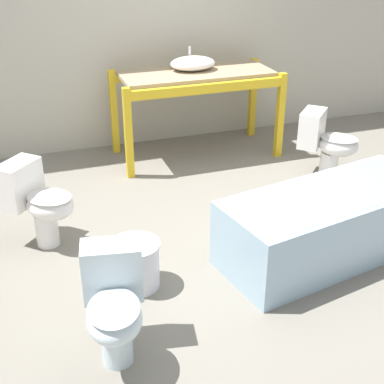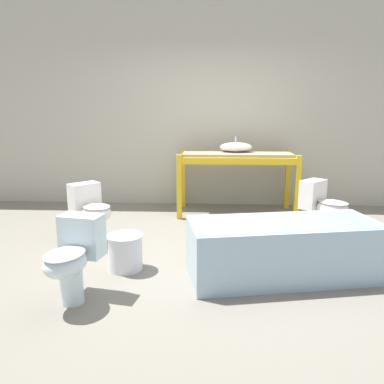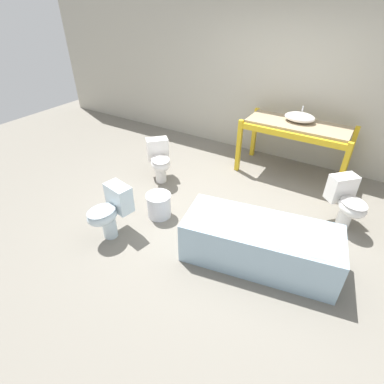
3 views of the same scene
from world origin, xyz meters
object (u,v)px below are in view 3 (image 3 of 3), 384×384
Objects in this scene: bucket_white at (159,205)px; toilet_extra at (110,210)px; toilet_far at (347,201)px; bathtub_main at (260,241)px; sink_basin at (300,117)px; toilet_near at (159,159)px.

toilet_extra is at bearing -113.21° from bucket_white.
bathtub_main is at bearing -166.26° from toilet_far.
toilet_far is 1.00× the size of toilet_extra.
sink_basin is 0.71× the size of toilet_extra.
toilet_extra is at bearing -124.50° from toilet_near.
bathtub_main is at bearing -82.30° from sink_basin.
toilet_extra is (-1.72, -0.54, 0.08)m from bathtub_main.
toilet_extra is 1.94× the size of bucket_white.
toilet_far reaches higher than bucket_white.
sink_basin is 3.17m from toilet_extra.
toilet_near is at bearing 141.10° from toilet_far.
toilet_near reaches higher than bucket_white.
sink_basin is 1.56m from toilet_far.
sink_basin is 0.71× the size of toilet_near.
toilet_extra reaches higher than bucket_white.
toilet_far and toilet_extra have the same top height.
toilet_far is at bearing -46.34° from sink_basin.
toilet_near is (-1.72, -1.38, -0.59)m from sink_basin.
toilet_near is 0.98m from bucket_white.
toilet_near is at bearing 112.69° from toilet_extra.
toilet_extra is (-1.42, -2.78, -0.59)m from sink_basin.
sink_basin is 2.28m from toilet_near.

